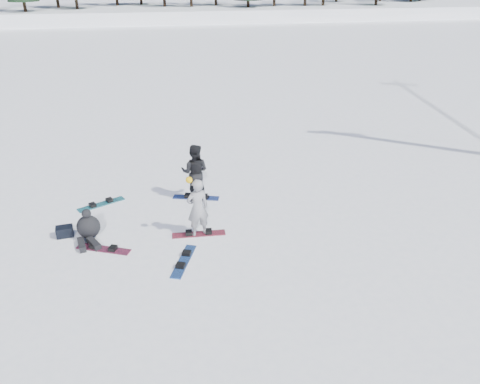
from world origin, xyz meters
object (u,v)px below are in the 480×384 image
object	(u,v)px
snowboarder_woman	(198,208)
seated_rider	(88,228)
snowboarder_man	(195,172)
snowboard_loose_a	(184,261)
snowboard_loose_c	(101,204)
gear_bag	(65,232)
snowboard_loose_b	(104,249)

from	to	relation	value
snowboarder_woman	seated_rider	distance (m)	3.07
snowboarder_woman	snowboarder_man	size ratio (longest dim) A/B	1.01
snowboarder_woman	snowboard_loose_a	distance (m)	1.60
snowboarder_woman	seated_rider	bearing A→B (deg)	-22.71
snowboarder_woman	snowboard_loose_a	size ratio (longest dim) A/B	1.24
seated_rider	snowboarder_man	bearing A→B (deg)	10.42
snowboarder_woman	snowboard_loose_a	xyz separation A→B (m)	(-0.50, -1.26, -0.86)
snowboarder_man	snowboard_loose_c	distance (m)	3.14
seated_rider	snowboard_loose_c	size ratio (longest dim) A/B	0.77
gear_bag	snowboard_loose_c	world-z (taller)	gear_bag
snowboard_loose_a	snowboard_loose_c	bearing A→B (deg)	53.57
snowboarder_woman	seated_rider	xyz separation A→B (m)	(-3.01, 0.30, -0.53)
snowboarder_man	gear_bag	distance (m)	4.27
gear_bag	snowboard_loose_b	world-z (taller)	gear_bag
snowboarder_woman	gear_bag	bearing A→B (deg)	-25.58
snowboard_loose_c	snowboard_loose_b	xyz separation A→B (m)	(0.30, -2.65, 0.00)
snowboard_loose_a	snowboard_loose_b	bearing A→B (deg)	85.87
snowboard_loose_b	snowboarder_man	bearing A→B (deg)	66.54
snowboarder_woman	gear_bag	xyz separation A→B (m)	(-3.71, 0.55, -0.72)
seated_rider	snowboard_loose_b	xyz separation A→B (m)	(0.42, -0.62, -0.33)
snowboarder_woman	snowboard_loose_c	distance (m)	3.81
seated_rider	gear_bag	xyz separation A→B (m)	(-0.70, 0.26, -0.20)
snowboarder_woman	snowboard_loose_b	size ratio (longest dim) A/B	1.24
snowboard_loose_c	snowboard_loose_b	size ratio (longest dim) A/B	1.00
snowboarder_woman	gear_bag	world-z (taller)	snowboarder_woman
seated_rider	snowboard_loose_a	world-z (taller)	seated_rider
snowboard_loose_c	snowboarder_man	bearing A→B (deg)	-28.47
snowboarder_man	seated_rider	distance (m)	3.75
snowboarder_man	snowboard_loose_c	size ratio (longest dim) A/B	1.23
snowboarder_man	seated_rider	bearing A→B (deg)	49.05
snowboarder_man	snowboard_loose_b	bearing A→B (deg)	60.56
snowboarder_woman	snowboarder_man	xyz separation A→B (m)	(0.12, 2.28, 0.05)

